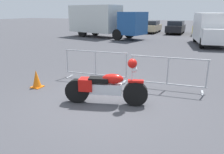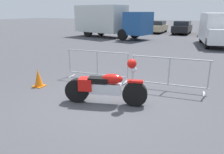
% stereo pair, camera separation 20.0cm
% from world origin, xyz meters
% --- Properties ---
extents(ground_plane, '(120.00, 120.00, 0.00)m').
position_xyz_m(ground_plane, '(0.00, 0.00, 0.00)').
color(ground_plane, '#424247').
extents(motorcycle, '(2.21, 0.83, 1.27)m').
position_xyz_m(motorcycle, '(0.04, -0.00, 0.49)').
color(motorcycle, black).
rests_on(motorcycle, ground).
extents(crowd_barrier_near, '(2.40, 0.66, 1.07)m').
position_xyz_m(crowd_barrier_near, '(-1.25, 1.80, 0.56)').
color(crowd_barrier_near, '#9EA0A5').
rests_on(crowd_barrier_near, ground).
extents(crowd_barrier_far, '(2.40, 0.66, 1.07)m').
position_xyz_m(crowd_barrier_far, '(1.34, 1.80, 0.56)').
color(crowd_barrier_far, '#9EA0A5').
rests_on(crowd_barrier_far, ground).
extents(box_truck, '(8.00, 3.85, 2.98)m').
position_xyz_m(box_truck, '(-7.23, 14.14, 1.64)').
color(box_truck, silver).
rests_on(box_truck, ground).
extents(delivery_van, '(2.92, 5.29, 2.31)m').
position_xyz_m(delivery_van, '(2.34, 13.06, 1.24)').
color(delivery_van, white).
rests_on(delivery_van, ground).
extents(parked_car_maroon, '(1.76, 4.18, 1.41)m').
position_xyz_m(parked_car_maroon, '(-9.74, 21.00, 0.71)').
color(parked_car_maroon, maroon).
rests_on(parked_car_maroon, ground).
extents(parked_car_red, '(1.68, 3.99, 1.34)m').
position_xyz_m(parked_car_red, '(-6.95, 20.94, 0.68)').
color(parked_car_red, '#B21E19').
rests_on(parked_car_red, ground).
extents(parked_car_tan, '(1.73, 4.09, 1.38)m').
position_xyz_m(parked_car_tan, '(-4.15, 20.82, 0.70)').
color(parked_car_tan, tan).
rests_on(parked_car_tan, ground).
extents(parked_car_black, '(1.78, 4.21, 1.42)m').
position_xyz_m(parked_car_black, '(-1.36, 20.79, 0.72)').
color(parked_car_black, black).
rests_on(parked_car_black, ground).
extents(parked_car_yellow, '(1.90, 4.50, 1.52)m').
position_xyz_m(parked_car_yellow, '(1.44, 20.91, 0.77)').
color(parked_car_yellow, yellow).
rests_on(parked_car_yellow, ground).
extents(traffic_cone, '(0.34, 0.34, 0.59)m').
position_xyz_m(traffic_cone, '(-2.63, 0.25, 0.29)').
color(traffic_cone, orange).
rests_on(traffic_cone, ground).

